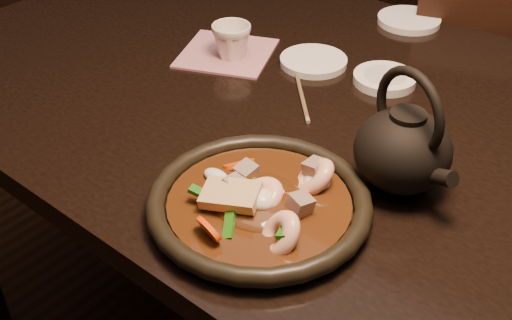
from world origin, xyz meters
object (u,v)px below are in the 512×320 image
Objects in this scene: table at (331,147)px; plate at (259,204)px; tea_cup at (231,41)px; chair at (485,121)px; teapot at (404,147)px.

plate is (0.07, -0.28, 0.09)m from table.
plate is at bearing -43.67° from tea_cup.
chair is at bearing 60.79° from tea_cup.
plate is 0.21m from teapot.
plate reaches higher than table.
plate is (0.01, -0.87, 0.30)m from chair.
tea_cup is at bearing 40.50° from chair.
teapot is (0.12, -0.71, 0.35)m from chair.
chair is (0.07, 0.59, -0.21)m from table.
teapot is (0.19, -0.12, 0.14)m from table.
teapot reaches higher than table.
plate is 1.67× the size of teapot.
tea_cup is (-0.32, -0.56, 0.32)m from chair.
chair is at bearing 90.52° from plate.
table is at bearing 63.40° from chair.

